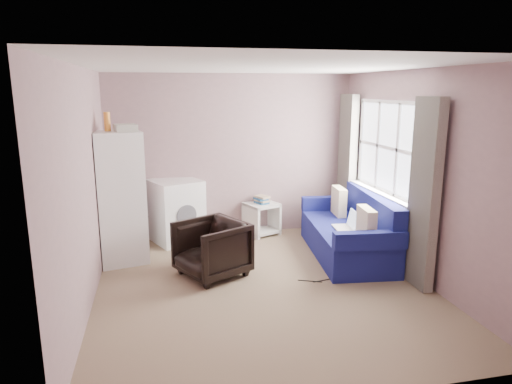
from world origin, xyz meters
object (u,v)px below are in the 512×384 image
Objects in this scene: side_table at (262,216)px; sofa at (351,233)px; armchair at (212,246)px; washing_machine at (176,210)px; fridge at (120,197)px.

side_table is 1.55m from sofa.
armchair is 2.00m from sofa.
armchair is at bearing -99.35° from washing_machine.
sofa is (1.00, -1.19, 0.03)m from side_table.
armchair reaches higher than side_table.
fridge reaches higher than washing_machine.
side_table is (0.97, 1.49, -0.09)m from armchair.
armchair is at bearing -164.95° from sofa.
sofa is (3.08, -0.46, -0.57)m from fridge.
washing_machine is at bearing 29.36° from fridge.
fridge is 3.17× the size of side_table.
armchair is 1.22× the size of side_table.
washing_machine is 1.51× the size of side_table.
washing_machine is (0.75, 0.68, -0.39)m from fridge.
armchair is 0.37× the size of sofa.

